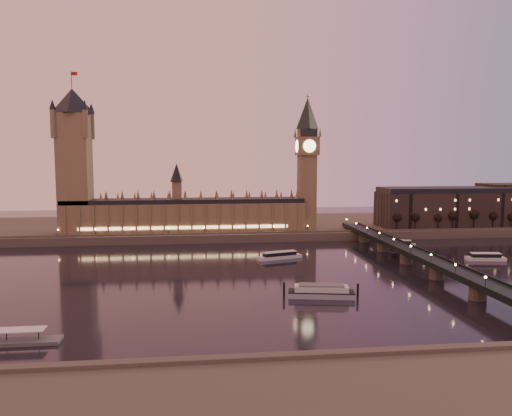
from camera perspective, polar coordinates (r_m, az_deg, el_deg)
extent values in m
plane|color=black|center=(268.20, -0.01, -7.66)|extent=(700.00, 700.00, 0.00)
cube|color=#423D35|center=(432.41, 1.41, -2.08)|extent=(560.00, 130.00, 6.00)
cube|color=brown|center=(382.87, -8.08, -1.06)|extent=(180.00, 26.00, 22.00)
cube|color=black|center=(381.57, -8.11, 0.82)|extent=(180.00, 22.00, 3.20)
cube|color=#FFCC7F|center=(370.26, -8.12, -2.23)|extent=(153.00, 0.25, 2.20)
cube|color=brown|center=(390.67, -19.99, 3.64)|extent=(22.00, 22.00, 88.00)
cone|color=black|center=(392.55, -20.26, 11.39)|extent=(31.68, 31.68, 18.00)
cylinder|color=black|center=(394.37, -20.34, 13.56)|extent=(0.44, 0.44, 12.00)
cube|color=maroon|center=(394.53, -20.05, 14.22)|extent=(4.00, 0.15, 2.50)
cube|color=brown|center=(390.22, 5.82, 1.75)|extent=(13.00, 13.00, 58.00)
cube|color=brown|center=(389.33, 5.87, 7.04)|extent=(16.00, 16.00, 14.00)
cylinder|color=#FFEAA5|center=(381.35, 6.14, 7.07)|extent=(9.60, 0.35, 9.60)
cylinder|color=#FFEAA5|center=(387.64, 4.69, 7.06)|extent=(0.35, 9.60, 9.60)
cube|color=black|center=(389.67, 5.89, 8.51)|extent=(13.00, 13.00, 6.00)
cone|color=black|center=(390.66, 5.91, 10.71)|extent=(17.68, 17.68, 24.00)
sphere|color=gold|center=(391.99, 5.93, 12.61)|extent=(2.00, 2.00, 2.00)
cube|color=black|center=(291.58, 18.34, -5.26)|extent=(13.00, 260.00, 2.00)
cube|color=black|center=(288.72, 17.21, -5.03)|extent=(0.60, 260.00, 1.00)
cube|color=black|center=(294.00, 19.46, -4.91)|extent=(0.60, 260.00, 1.00)
cube|color=black|center=(437.87, 20.88, -0.13)|extent=(110.00, 36.00, 28.00)
cube|color=black|center=(436.60, 20.96, 1.96)|extent=(108.00, 34.00, 4.00)
cylinder|color=black|center=(402.39, 15.95, -1.78)|extent=(0.70, 0.70, 9.69)
sphere|color=black|center=(401.77, 15.97, -1.06)|extent=(6.46, 6.46, 6.46)
cylinder|color=black|center=(408.53, 17.94, -1.72)|extent=(0.70, 0.70, 9.69)
sphere|color=black|center=(407.92, 17.96, -1.02)|extent=(6.46, 6.46, 6.46)
cylinder|color=black|center=(415.15, 19.87, -1.67)|extent=(0.70, 0.70, 9.69)
sphere|color=black|center=(414.55, 19.89, -0.98)|extent=(6.46, 6.46, 6.46)
cylinder|color=black|center=(422.22, 21.73, -1.62)|extent=(0.70, 0.70, 9.69)
sphere|color=black|center=(421.63, 21.76, -0.94)|extent=(6.46, 6.46, 6.46)
cylinder|color=black|center=(429.73, 23.54, -1.57)|extent=(0.70, 0.70, 9.69)
sphere|color=black|center=(429.14, 23.57, -0.90)|extent=(6.46, 6.46, 6.46)
cylinder|color=black|center=(437.64, 25.28, -1.51)|extent=(0.70, 0.70, 9.69)
sphere|color=black|center=(437.07, 25.31, -0.86)|extent=(6.46, 6.46, 6.46)
cylinder|color=black|center=(445.95, 26.95, -1.46)|extent=(0.70, 0.70, 9.69)
sphere|color=black|center=(445.39, 26.98, -0.82)|extent=(6.46, 6.46, 6.46)
cube|color=silver|center=(309.94, 2.72, -5.63)|extent=(28.99, 14.50, 2.09)
cube|color=black|center=(309.53, 2.72, -5.25)|extent=(21.60, 11.20, 2.09)
cube|color=silver|center=(309.29, 2.72, -5.02)|extent=(22.22, 11.61, 0.38)
cube|color=silver|center=(367.79, 15.92, -4.03)|extent=(24.09, 14.20, 2.00)
cube|color=black|center=(367.46, 15.93, -3.72)|extent=(18.00, 10.94, 2.00)
cube|color=silver|center=(367.27, 15.94, -3.54)|extent=(18.53, 11.34, 0.36)
cube|color=silver|center=(335.43, 24.74, -5.28)|extent=(23.80, 9.68, 2.12)
cube|color=black|center=(335.04, 24.75, -4.92)|extent=(17.68, 7.66, 2.12)
cube|color=silver|center=(334.82, 24.76, -4.71)|extent=(18.18, 7.97, 0.39)
cube|color=#8A99B0|center=(228.85, 7.46, -9.78)|extent=(30.39, 13.72, 2.39)
cube|color=black|center=(228.47, 7.47, -9.44)|extent=(30.39, 13.72, 0.46)
cube|color=silver|center=(228.11, 7.47, -9.10)|extent=(24.81, 11.76, 2.39)
cube|color=#595B5E|center=(227.72, 7.48, -8.73)|extent=(21.04, 10.16, 0.64)
cylinder|color=black|center=(228.98, 3.22, -9.23)|extent=(1.01, 1.01, 6.24)
cylinder|color=black|center=(230.76, 11.56, -9.23)|extent=(1.01, 1.01, 6.24)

